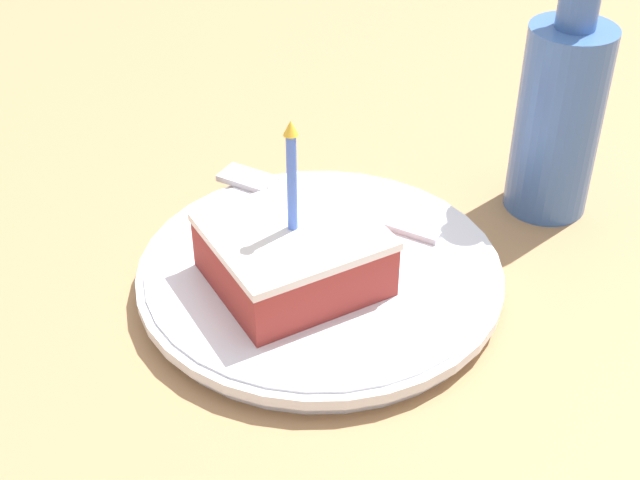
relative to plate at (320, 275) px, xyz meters
The scene contains 5 objects.
ground_plane 0.04m from the plate, 12.37° to the left, with size 2.40×2.40×0.04m.
plate is the anchor object (origin of this frame).
cake_slice 0.04m from the plate, ahead, with size 0.11×0.10×0.12m.
fork 0.08m from the plate, 114.05° to the right, with size 0.11×0.17×0.00m.
bottle 0.22m from the plate, behind, with size 0.06×0.06×0.20m.
Camera 1 is at (0.22, 0.42, 0.40)m, focal length 50.00 mm.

